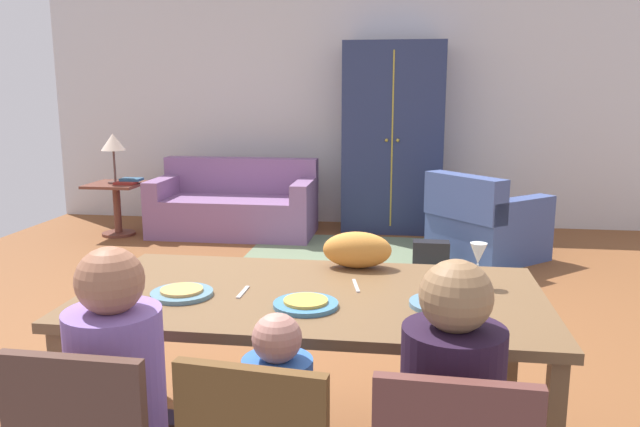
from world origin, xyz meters
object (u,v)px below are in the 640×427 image
Objects in this scene: plate_near_child at (306,305)px; wine_glass at (478,255)px; table_lamp at (113,144)px; couch at (235,207)px; armchair at (484,226)px; book_upper at (132,179)px; book_lower at (126,183)px; armoire at (393,138)px; cat at (357,250)px; handbag at (431,255)px; dining_table at (313,308)px; side_table at (117,201)px; person_man at (125,423)px; plate_near_man at (182,294)px; plate_near_woman at (442,304)px.

plate_near_child is 0.78m from wine_glass.
plate_near_child is at bearing -55.87° from table_lamp.
table_lamp is at bearing -168.48° from couch.
armchair reaches higher than book_upper.
armoire is at bearing 14.67° from book_lower.
armoire is at bearing 13.34° from book_upper.
couch and armchair have the same top height.
handbag is (0.45, 2.64, -0.71)m from cat.
handbag is at bearing -14.57° from book_lower.
side_table is at bearing 125.33° from dining_table.
person_man is 5.36m from armoire.
book_lower is at bearing 115.07° from person_man.
side_table is (-2.94, 3.54, -0.47)m from cat.
armchair reaches higher than dining_table.
armchair is at bearing 71.34° from cat.
armchair is 2.24× the size of table_lamp.
armchair is (2.63, -0.69, 0.02)m from couch.
cat is 0.55× the size of side_table.
armoire is at bearing 104.10° from handbag.
plate_near_child is 0.23× the size of person_man.
wine_glass is at bearing 28.04° from plate_near_child.
cat is 4.47m from book_lower.
plate_near_man is at bearing -166.91° from dining_table.
armoire reaches higher than plate_near_man.
person_man is (-1.19, -0.85, -0.38)m from wine_glass.
armoire is (1.72, 0.43, 0.75)m from couch.
armchair is at bearing 72.38° from dining_table.
side_table is (-3.90, 0.44, 0.06)m from armchair.
plate_near_woman reaches higher than book_lower.
dining_table is at bearing 52.46° from person_man.
wine_glass reaches higher than book_lower.
plate_near_child is 1.34× the size of wine_glass.
plate_near_man is 0.46× the size of table_lamp.
book_lower is at bearing 131.93° from wine_glass.
couch reaches higher than book_upper.
couch reaches higher than book_lower.
table_lamp is 2.45× the size of book_lower.
plate_near_man is 1.14× the size of book_lower.
handbag is (0.40, -1.59, -0.92)m from armoire.
plate_near_man is 4.45m from couch.
dining_table is 0.53m from plate_near_woman.
cat is at bearing 57.80° from person_man.
couch is at bearing 11.52° from side_table.
person_man is (-0.52, -0.67, -0.18)m from dining_table.
wine_glass reaches higher than armchair.
side_table is (-2.79, 3.93, -0.32)m from dining_table.
handbag is (0.08, 3.13, -0.64)m from plate_near_woman.
handbag is (3.39, -0.90, -0.25)m from side_table.
dining_table is at bearing 13.09° from plate_near_man.
plate_near_woman is (1.03, 0.02, 0.00)m from plate_near_man.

